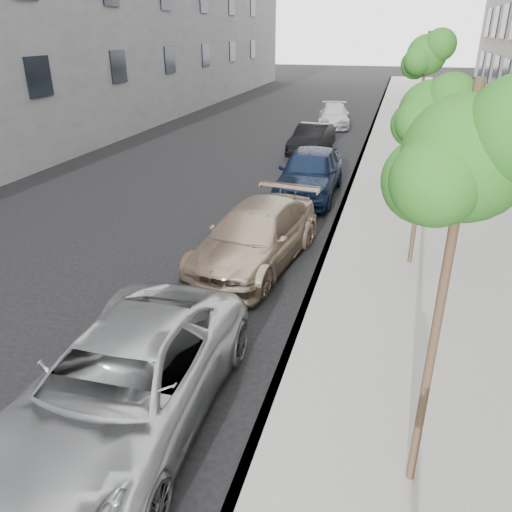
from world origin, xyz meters
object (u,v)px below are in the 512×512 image
at_px(tree_near, 469,160).
at_px(tree_far, 427,55).
at_px(minivan, 124,384).
at_px(sedan_black, 312,139).
at_px(tree_mid, 432,112).
at_px(suv, 256,236).
at_px(sedan_blue, 310,172).
at_px(sedan_rear, 334,116).

xyz_separation_m(tree_near, tree_far, (0.00, 13.00, 0.31)).
relative_size(minivan, sedan_black, 1.32).
xyz_separation_m(tree_near, tree_mid, (0.00, 6.50, -0.51)).
bearing_deg(suv, sedan_black, 101.53).
xyz_separation_m(tree_far, sedan_black, (-4.33, 4.68, -3.78)).
relative_size(tree_far, sedan_blue, 1.08).
bearing_deg(sedan_black, tree_mid, -63.75).
height_order(tree_far, sedan_blue, tree_far).
bearing_deg(sedan_rear, sedan_blue, -93.58).
relative_size(tree_mid, sedan_rear, 1.02).
height_order(tree_far, suv, tree_far).
bearing_deg(sedan_blue, sedan_black, 98.58).
distance_m(tree_near, tree_far, 13.00).
distance_m(tree_far, minivan, 14.07).
bearing_deg(minivan, suv, 85.93).
bearing_deg(tree_near, suv, 122.26).
height_order(tree_near, sedan_black, tree_near).
bearing_deg(sedan_rear, sedan_black, -98.05).
height_order(tree_near, sedan_blue, tree_near).
height_order(minivan, suv, minivan).
relative_size(suv, sedan_rear, 1.15).
height_order(sedan_blue, sedan_black, sedan_blue).
xyz_separation_m(minivan, sedan_blue, (0.58, 11.43, 0.09)).
bearing_deg(sedan_blue, suv, -93.49).
xyz_separation_m(tree_mid, sedan_black, (-4.33, 11.18, -2.95)).
bearing_deg(sedan_black, sedan_blue, -75.81).
bearing_deg(sedan_rear, tree_mid, -84.51).
bearing_deg(sedan_black, minivan, -83.56).
xyz_separation_m(minivan, suv, (0.29, 5.73, -0.01)).
relative_size(tree_near, tree_far, 0.93).
bearing_deg(sedan_blue, tree_near, -74.31).
bearing_deg(tree_far, tree_mid, -90.00).
bearing_deg(tree_near, minivan, 179.98).
height_order(tree_mid, minivan, tree_mid).
bearing_deg(suv, sedan_blue, 95.18).
relative_size(tree_far, sedan_rear, 1.21).
xyz_separation_m(suv, sedan_blue, (0.29, 5.69, 0.10)).
bearing_deg(sedan_black, sedan_rear, 94.63).
xyz_separation_m(sedan_black, sedan_rear, (0.05, 7.19, -0.03)).
bearing_deg(sedan_blue, tree_far, 24.74).
height_order(tree_mid, sedan_black, tree_mid).
bearing_deg(suv, tree_mid, 20.07).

